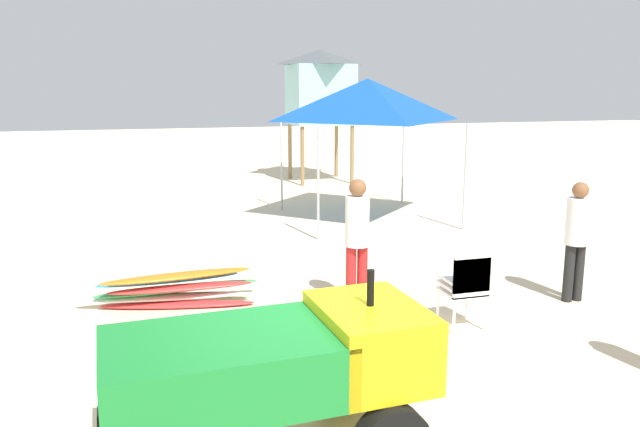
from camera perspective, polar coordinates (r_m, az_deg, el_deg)
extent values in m
plane|color=beige|center=(6.20, 0.80, -16.85)|extent=(80.00, 80.00, 0.00)
cube|color=#197A2D|center=(4.96, -8.65, -13.59)|extent=(1.85, 1.19, 0.50)
cube|color=yellow|center=(5.27, 4.52, -11.37)|extent=(0.86, 1.14, 0.60)
cylinder|color=black|center=(5.11, 4.60, -6.72)|extent=(0.06, 0.06, 0.30)
cylinder|color=black|center=(5.96, 1.77, -14.83)|extent=(0.61, 0.21, 0.60)
cylinder|color=black|center=(5.64, -16.37, -16.95)|extent=(0.61, 0.21, 0.60)
cube|color=white|center=(8.03, 12.70, -6.94)|extent=(0.48, 0.48, 0.04)
cube|color=white|center=(7.79, 13.55, -6.02)|extent=(0.48, 0.04, 0.40)
cube|color=white|center=(8.01, 12.73, -6.33)|extent=(0.48, 0.48, 0.04)
cube|color=white|center=(7.77, 13.58, -5.39)|extent=(0.48, 0.04, 0.40)
cube|color=white|center=(7.98, 12.76, -5.72)|extent=(0.48, 0.48, 0.04)
cube|color=white|center=(7.74, 13.61, -4.75)|extent=(0.48, 0.04, 0.40)
cylinder|color=white|center=(8.38, 13.21, -7.85)|extent=(0.04, 0.04, 0.42)
cylinder|color=white|center=(8.19, 10.62, -8.20)|extent=(0.04, 0.04, 0.42)
cylinder|color=white|center=(8.04, 14.69, -8.77)|extent=(0.04, 0.04, 0.42)
cylinder|color=white|center=(7.84, 12.02, -9.17)|extent=(0.04, 0.04, 0.42)
ellipsoid|color=red|center=(8.82, -12.76, -8.02)|extent=(2.08, 0.68, 0.08)
ellipsoid|color=white|center=(8.90, -13.89, -7.35)|extent=(2.35, 0.57, 0.08)
ellipsoid|color=green|center=(8.95, -12.73, -6.64)|extent=(2.25, 0.38, 0.08)
ellipsoid|color=red|center=(8.71, -12.46, -6.58)|extent=(1.93, 0.31, 0.08)
ellipsoid|color=#268CCC|center=(8.83, -13.53, -5.84)|extent=(1.92, 0.32, 0.08)
ellipsoid|color=orange|center=(8.68, -12.80, -5.55)|extent=(2.02, 0.45, 0.08)
cylinder|color=black|center=(9.38, 21.58, -5.03)|extent=(0.14, 0.14, 0.81)
cylinder|color=black|center=(9.48, 22.35, -4.93)|extent=(0.14, 0.14, 0.81)
cylinder|color=white|center=(9.26, 22.30, -0.66)|extent=(0.32, 0.32, 0.64)
sphere|color=brown|center=(9.18, 22.51, 1.96)|extent=(0.22, 0.22, 0.22)
cylinder|color=red|center=(8.51, 2.82, -5.74)|extent=(0.14, 0.14, 0.85)
cylinder|color=red|center=(8.56, 3.84, -5.64)|extent=(0.14, 0.14, 0.85)
cylinder|color=white|center=(8.34, 3.39, -0.71)|extent=(0.32, 0.32, 0.67)
sphere|color=brown|center=(8.26, 3.43, 2.34)|extent=(0.23, 0.23, 0.23)
cylinder|color=#B2B2B7|center=(12.06, -0.17, 2.71)|extent=(0.05, 0.05, 2.20)
cylinder|color=#B2B2B7|center=(13.28, 13.00, 3.22)|extent=(0.05, 0.05, 2.20)
cylinder|color=#B2B2B7|center=(15.08, -3.51, 4.46)|extent=(0.05, 0.05, 2.20)
cylinder|color=#B2B2B7|center=(16.07, 7.53, 4.81)|extent=(0.05, 0.05, 2.20)
pyramid|color=#144CB2|center=(13.91, 4.32, 10.25)|extent=(3.14, 3.14, 0.90)
cylinder|color=olive|center=(18.77, -1.60, 5.20)|extent=(0.12, 0.12, 1.77)
cylinder|color=olive|center=(19.22, 2.92, 5.34)|extent=(0.12, 0.12, 1.77)
cylinder|color=olive|center=(20.27, -2.73, 5.66)|extent=(0.12, 0.12, 1.77)
cylinder|color=olive|center=(20.69, 1.49, 5.79)|extent=(0.12, 0.12, 1.77)
cube|color=#98D6DA|center=(19.61, 0.02, 10.70)|extent=(1.80, 1.80, 1.80)
pyramid|color=#4C5156|center=(19.63, 0.02, 13.98)|extent=(1.98, 1.98, 0.45)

